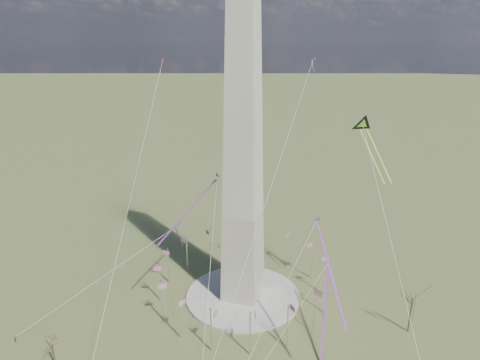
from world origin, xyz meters
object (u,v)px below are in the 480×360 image
(kite_delta_black, at_px, (364,128))
(washington_monument, at_px, (243,150))
(person_west, at_px, (15,339))
(tree_near, at_px, (413,296))

(kite_delta_black, bearing_deg, washington_monument, -5.74)
(person_west, height_order, kite_delta_black, kite_delta_black)
(person_west, bearing_deg, tree_near, -154.82)
(tree_near, height_order, person_west, tree_near)
(washington_monument, height_order, tree_near, washington_monument)
(tree_near, relative_size, person_west, 9.95)
(washington_monument, distance_m, kite_delta_black, 35.16)
(kite_delta_black, bearing_deg, tree_near, 108.67)
(washington_monument, height_order, person_west, washington_monument)
(person_west, xyz_separation_m, kite_delta_black, (83.04, 54.28, 52.86))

